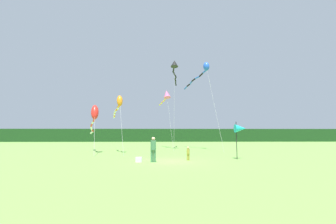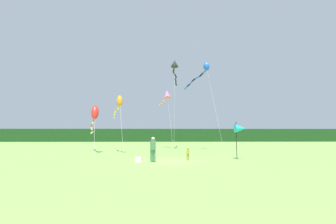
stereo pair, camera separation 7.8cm
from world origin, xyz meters
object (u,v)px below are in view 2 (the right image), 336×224
Objects in this scene: cooler_box at (139,160)px; banner_flag_pole at (240,129)px; person_child at (188,153)px; kite_red at (94,115)px; kite_rainbow at (167,95)px; kite_orange at (119,104)px; kite_black at (175,67)px; person_adult at (153,148)px; kite_blue at (203,70)px.

cooler_box is 0.15× the size of banner_flag_pole.
person_child is 0.11× the size of kite_red.
kite_orange is (-5.43, -8.56, -2.56)m from kite_rainbow.
kite_rainbow is (-1.05, 3.19, -3.35)m from kite_black.
kite_red is at bearing 142.50° from person_child.
kite_orange is at bearing 151.55° from banner_flag_pole.
banner_flag_pole is 15.79m from kite_red.
banner_flag_pole reaches higher than person_adult.
kite_red reaches higher than person_adult.
kite_blue is at bearing 63.78° from person_adult.
kite_blue is (7.26, 12.46, 10.49)m from cooler_box.
kite_rainbow reaches higher than banner_flag_pole.
kite_black is at bearing 75.33° from cooler_box.
kite_blue is (3.48, 11.51, 10.07)m from person_child.
person_child is 15.68m from kite_blue.
banner_flag_pole is at bearing 13.11° from person_adult.
banner_flag_pole is (8.21, 1.55, 2.32)m from cooler_box.
person_adult is 7.48m from banner_flag_pole.
kite_red is at bearing 129.42° from person_adult.
kite_orange reaches higher than cooler_box.
person_adult is at bearing -50.58° from kite_red.
kite_orange is at bearing -140.40° from kite_black.
person_child is 0.16× the size of kite_orange.
banner_flag_pole is at bearing -67.31° from kite_black.
kite_orange is (-10.33, -4.79, -5.29)m from kite_blue.
banner_flag_pole is 13.16m from kite_orange.
person_child is 0.09× the size of kite_black.
kite_rainbow reaches higher than person_adult.
person_child is at bearing -88.27° from kite_black.
cooler_box is at bearing -169.29° from banner_flag_pole.
kite_black is at bearing 112.69° from banner_flag_pole.
person_child is 0.09× the size of kite_blue.
banner_flag_pole is at bearing -25.82° from kite_red.
kite_red is (-14.13, 6.84, 1.69)m from banner_flag_pole.
kite_black is (2.35, 13.15, 10.25)m from person_adult.
kite_black is 12.61m from kite_red.
kite_black is at bearing 91.73° from person_child.
kite_rainbow reaches higher than cooler_box.
person_child is at bearing -84.70° from kite_rainbow.
kite_orange is 0.69× the size of kite_red.
banner_flag_pole is at bearing 7.75° from person_child.
cooler_box is 0.07× the size of kite_orange.
kite_rainbow reaches higher than kite_red.
cooler_box is 0.04× the size of kite_blue.
banner_flag_pole is at bearing -85.00° from kite_blue.
person_adult is 0.60× the size of banner_flag_pole.
cooler_box is 17.46m from kite_black.
person_child is at bearing 14.10° from cooler_box.
cooler_box is at bearing -120.21° from kite_blue.
kite_black is (-4.80, 11.48, 8.78)m from banner_flag_pole.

